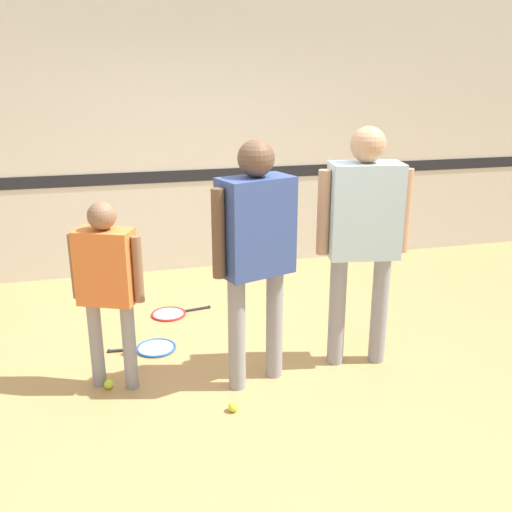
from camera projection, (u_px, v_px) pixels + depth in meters
name	position (u px, v px, depth m)	size (l,w,h in m)	color
ground_plane	(238.00, 386.00, 3.94)	(16.00, 16.00, 0.00)	tan
wall_back	(181.00, 120.00, 5.81)	(16.00, 0.07, 3.20)	beige
person_instructor	(256.00, 239.00, 3.69)	(0.61, 0.39, 1.67)	gray
person_student_left	(107.00, 276.00, 3.69)	(0.46, 0.33, 1.30)	gray
person_student_right	(363.00, 223.00, 3.94)	(0.65, 0.34, 1.73)	gray
racket_spare_on_floor	(154.00, 348.00, 4.45)	(0.54, 0.34, 0.03)	blue
racket_second_spare	(171.00, 314.00, 5.08)	(0.57, 0.35, 0.03)	red
tennis_ball_near_instructor	(233.00, 407.00, 3.63)	(0.07, 0.07, 0.07)	#CCE038
tennis_ball_by_spare_racket	(128.00, 350.00, 4.36)	(0.07, 0.07, 0.07)	#CCE038
tennis_ball_stray_left	(109.00, 384.00, 3.89)	(0.07, 0.07, 0.07)	#CCE038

